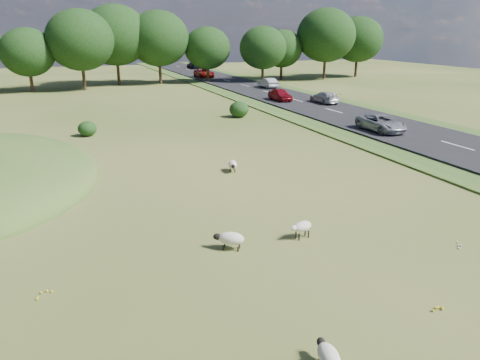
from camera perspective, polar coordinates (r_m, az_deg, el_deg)
name	(u,v)px	position (r m, az deg, el deg)	size (l,w,h in m)	color
ground	(142,137)	(37.61, -11.85, 5.17)	(160.00, 160.00, 0.00)	#384F18
road	(305,104)	(53.62, 7.92, 9.22)	(8.00, 150.00, 0.25)	black
treeline	(87,41)	(71.89, -18.18, 15.84)	(96.28, 14.66, 11.70)	black
shrubs	(101,117)	(43.15, -16.55, 7.39)	(26.63, 8.74, 1.52)	black
sheep_0	(230,239)	(17.90, -1.20, -7.15)	(1.23, 0.98, 0.70)	beige
sheep_1	(328,356)	(12.40, 10.70, -20.28)	(0.63, 1.15, 0.64)	beige
sheep_2	(302,227)	(18.93, 7.56, -5.65)	(1.04, 0.59, 0.73)	beige
sheep_3	(233,165)	(27.61, -0.91, 1.88)	(0.74, 1.19, 0.66)	beige
car_0	(280,94)	(54.80, 4.92, 10.35)	(1.60, 3.99, 1.36)	maroon
car_3	(325,97)	(53.62, 10.28, 9.92)	(1.77, 4.35, 1.26)	silver
car_4	(204,73)	(82.23, -4.40, 12.89)	(2.45, 5.32, 1.48)	maroon
car_5	(194,65)	(102.01, -5.64, 13.80)	(2.06, 5.08, 1.47)	black
car_6	(381,123)	(39.36, 16.83, 6.67)	(2.14, 4.64, 1.29)	#97999E
car_7	(268,83)	(66.95, 3.40, 11.74)	(1.45, 4.17, 1.37)	#97999E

